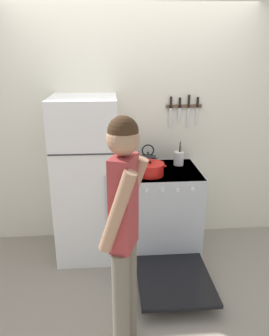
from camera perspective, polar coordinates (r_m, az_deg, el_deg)
ground_plane at (r=3.99m, az=-0.39°, el=-11.10°), size 14.00×14.00×0.00m
wall_back at (r=3.55m, az=-0.47°, el=7.20°), size 10.00×0.06×2.55m
refrigerator at (r=3.33m, az=-8.28°, el=-1.96°), size 0.62×0.68×1.64m
stove_range at (r=3.47m, az=5.03°, el=-7.62°), size 0.71×1.41×0.91m
dutch_oven_pot at (r=3.16m, az=2.71°, el=-0.18°), size 0.32×0.28×0.15m
tea_kettle at (r=3.41m, az=2.36°, el=1.53°), size 0.21×0.17×0.23m
utensil_jar at (r=3.47m, az=7.72°, el=1.72°), size 0.10×0.10×0.27m
person at (r=2.13m, az=-1.83°, el=-10.41°), size 0.35×0.40×1.69m
wall_knife_strip at (r=3.54m, az=8.58°, el=10.59°), size 0.38×0.03×0.35m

